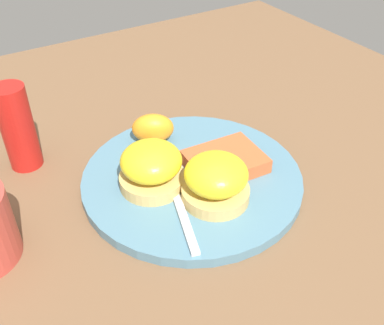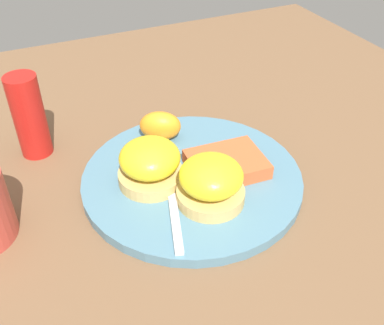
% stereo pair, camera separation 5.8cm
% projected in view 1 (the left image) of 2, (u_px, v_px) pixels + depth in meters
% --- Properties ---
extents(ground_plane, '(1.10, 1.10, 0.00)m').
position_uv_depth(ground_plane, '(192.00, 182.00, 0.60)').
color(ground_plane, brown).
extents(plate, '(0.29, 0.29, 0.01)m').
position_uv_depth(plate, '(192.00, 178.00, 0.60)').
color(plate, slate).
rests_on(plate, ground_plane).
extents(sandwich_benedict_left, '(0.08, 0.08, 0.06)m').
position_uv_depth(sandwich_benedict_left, '(152.00, 167.00, 0.56)').
color(sandwich_benedict_left, tan).
rests_on(sandwich_benedict_left, plate).
extents(sandwich_benedict_right, '(0.08, 0.08, 0.06)m').
position_uv_depth(sandwich_benedict_right, '(216.00, 180.00, 0.54)').
color(sandwich_benedict_right, tan).
rests_on(sandwich_benedict_right, plate).
extents(hashbrown_patty, '(0.10, 0.08, 0.02)m').
position_uv_depth(hashbrown_patty, '(225.00, 161.00, 0.60)').
color(hashbrown_patty, '#BB542C').
rests_on(hashbrown_patty, plate).
extents(orange_wedge, '(0.07, 0.06, 0.04)m').
position_uv_depth(orange_wedge, '(153.00, 128.00, 0.64)').
color(orange_wedge, orange).
rests_on(orange_wedge, plate).
extents(fork, '(0.08, 0.20, 0.00)m').
position_uv_depth(fork, '(173.00, 186.00, 0.57)').
color(fork, silver).
rests_on(fork, plate).
extents(condiment_bottle, '(0.04, 0.04, 0.12)m').
position_uv_depth(condiment_bottle, '(18.00, 128.00, 0.60)').
color(condiment_bottle, '#B21914').
rests_on(condiment_bottle, ground_plane).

